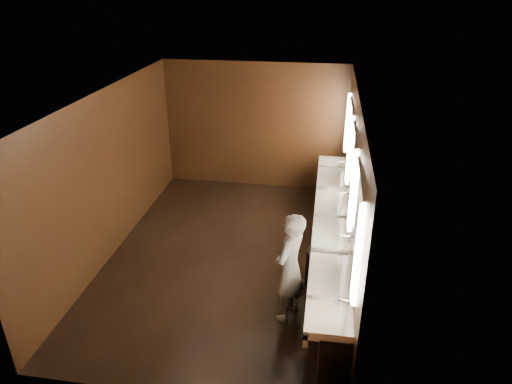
% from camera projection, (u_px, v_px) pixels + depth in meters
% --- Properties ---
extents(floor, '(6.00, 6.00, 0.00)m').
position_uv_depth(floor, '(228.00, 254.00, 7.99)').
color(floor, black).
rests_on(floor, ground).
extents(ceiling, '(4.00, 6.00, 0.02)m').
position_uv_depth(ceiling, '(223.00, 96.00, 6.78)').
color(ceiling, '#2D2D2B').
rests_on(ceiling, wall_back).
extents(wall_back, '(4.00, 0.02, 2.80)m').
position_uv_depth(wall_back, '(255.00, 126.00, 10.05)').
color(wall_back, black).
rests_on(wall_back, floor).
extents(wall_front, '(4.00, 0.02, 2.80)m').
position_uv_depth(wall_front, '(163.00, 300.00, 4.71)').
color(wall_front, black).
rests_on(wall_front, floor).
extents(wall_left, '(0.02, 6.00, 2.80)m').
position_uv_depth(wall_left, '(109.00, 174.00, 7.66)').
color(wall_left, black).
rests_on(wall_left, floor).
extents(wall_right, '(0.02, 6.00, 2.80)m').
position_uv_depth(wall_right, '(351.00, 190.00, 7.10)').
color(wall_right, black).
rests_on(wall_right, floor).
extents(sink_counter, '(0.55, 5.40, 1.01)m').
position_uv_depth(sink_counter, '(333.00, 239.00, 7.52)').
color(sink_counter, black).
rests_on(sink_counter, floor).
extents(mirror_band, '(0.06, 5.03, 1.15)m').
position_uv_depth(mirror_band, '(352.00, 169.00, 6.95)').
color(mirror_band, '#FBE3BD').
rests_on(mirror_band, wall_right).
extents(person, '(0.58, 0.70, 1.64)m').
position_uv_depth(person, '(290.00, 268.00, 6.22)').
color(person, '#8AADCE').
rests_on(person, floor).
extents(trash_bin, '(0.44, 0.44, 0.62)m').
position_uv_depth(trash_bin, '(318.00, 268.00, 7.09)').
color(trash_bin, black).
rests_on(trash_bin, floor).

